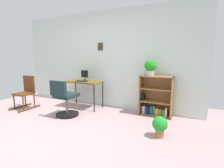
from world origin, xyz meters
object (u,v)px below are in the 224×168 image
at_px(potted_plant_on_shelf, 150,67).
at_px(potted_plant_floor, 160,125).
at_px(desk, 84,83).
at_px(office_chair, 65,101).
at_px(monitor, 85,75).
at_px(bookshelf_low, 156,98).
at_px(rocking_chair, 26,92).
at_px(keyboard, 81,81).

bearing_deg(potted_plant_on_shelf, potted_plant_floor, -66.29).
bearing_deg(desk, office_chair, -88.22).
bearing_deg(monitor, bookshelf_low, 4.08).
height_order(office_chair, potted_plant_floor, office_chair).
height_order(rocking_chair, potted_plant_on_shelf, potted_plant_on_shelf).
bearing_deg(desk, monitor, 109.88).
bearing_deg(rocking_chair, potted_plant_on_shelf, 16.44).
bearing_deg(desk, rocking_chair, -151.37).
height_order(desk, office_chair, office_chair).
distance_m(desk, monitor, 0.23).
relative_size(keyboard, rocking_chair, 0.39).
bearing_deg(bookshelf_low, rocking_chair, -163.30).
bearing_deg(bookshelf_low, potted_plant_on_shelf, -157.69).
relative_size(keyboard, office_chair, 0.40).
height_order(monitor, potted_plant_on_shelf, potted_plant_on_shelf).
bearing_deg(potted_plant_on_shelf, bookshelf_low, 22.31).
xyz_separation_m(keyboard, rocking_chair, (-1.33, -0.62, -0.29)).
distance_m(monitor, keyboard, 0.24).
bearing_deg(desk, potted_plant_floor, -21.38).
bearing_deg(monitor, office_chair, -86.23).
xyz_separation_m(keyboard, office_chair, (0.03, -0.66, -0.36)).
bearing_deg(potted_plant_on_shelf, monitor, -177.42).
bearing_deg(potted_plant_floor, office_chair, 178.05).
bearing_deg(rocking_chair, potted_plant_floor, -1.87).
xyz_separation_m(monitor, rocking_chair, (-1.31, -0.82, -0.42)).
xyz_separation_m(bookshelf_low, potted_plant_on_shelf, (-0.13, -0.06, 0.71)).
bearing_deg(bookshelf_low, keyboard, -169.77).
bearing_deg(desk, potted_plant_on_shelf, 5.66).
relative_size(rocking_chair, potted_plant_floor, 2.35).
bearing_deg(keyboard, potted_plant_floor, -18.80).
xyz_separation_m(desk, potted_plant_on_shelf, (1.71, 0.17, 0.47)).
bearing_deg(potted_plant_floor, monitor, 156.87).
distance_m(rocking_chair, potted_plant_on_shelf, 3.25).
relative_size(rocking_chair, potted_plant_on_shelf, 2.43).
distance_m(keyboard, potted_plant_floor, 2.34).
height_order(potted_plant_on_shelf, potted_plant_floor, potted_plant_on_shelf).
xyz_separation_m(rocking_chair, bookshelf_low, (3.18, 0.96, -0.03)).
xyz_separation_m(office_chair, rocking_chair, (-1.36, 0.04, 0.07)).
height_order(monitor, potted_plant_floor, monitor).
relative_size(office_chair, potted_plant_on_shelf, 2.39).
bearing_deg(keyboard, potted_plant_on_shelf, 9.22).
distance_m(potted_plant_on_shelf, potted_plant_floor, 1.43).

